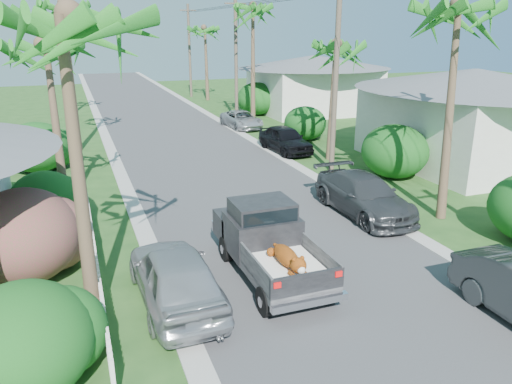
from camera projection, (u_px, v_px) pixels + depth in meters
name	position (u px, v px, depth m)	size (l,w,h in m)	color
ground	(388.00, 339.00, 11.33)	(120.00, 120.00, 0.00)	#22491B
road	(172.00, 133.00, 33.60)	(8.00, 100.00, 0.02)	#38383A
curb_left	(106.00, 137.00, 32.17)	(0.60, 100.00, 0.06)	#A5A39E
curb_right	(233.00, 128.00, 35.01)	(0.60, 100.00, 0.06)	#A5A39E
pickup_truck	(266.00, 239.00, 14.23)	(1.98, 5.12, 2.06)	black
parked_car_rm	(364.00, 196.00, 18.75)	(2.05, 5.03, 1.46)	#313437
parked_car_rf	(285.00, 139.00, 28.23)	(1.73, 4.30, 1.46)	black
parked_car_rd	(242.00, 120.00, 35.14)	(1.95, 4.22, 1.17)	#A7A9AE
parked_car_ln	(175.00, 276.00, 12.54)	(1.86, 4.61, 1.57)	#A3A5AA
palm_l_a	(60.00, 17.00, 9.79)	(4.40, 4.40, 8.20)	brown
palm_l_b	(46.00, 45.00, 17.86)	(4.40, 4.40, 7.40)	brown
palm_l_c	(63.00, 5.00, 26.48)	(4.40, 4.40, 9.20)	brown
palm_l_d	(58.00, 32.00, 37.46)	(4.40, 4.40, 7.70)	brown
palm_r_a	(463.00, 6.00, 16.43)	(4.40, 4.40, 8.70)	brown
palm_r_b	(335.00, 44.00, 25.01)	(4.40, 4.40, 7.20)	brown
palm_r_c	(253.00, 7.00, 34.00)	(4.40, 4.40, 9.40)	brown
palm_r_d	(205.00, 28.00, 47.00)	(4.40, 4.40, 8.00)	brown
shrub_l_a	(24.00, 341.00, 9.40)	(2.60, 2.86, 2.20)	#154C17
shrub_l_b	(23.00, 236.00, 13.70)	(3.00, 3.30, 2.60)	#AE1849
shrub_l_c	(45.00, 200.00, 17.49)	(2.40, 2.64, 2.00)	#154C17
shrub_l_d	(36.00, 147.00, 24.35)	(3.20, 3.52, 2.40)	#154C17
shrub_r_b	(395.00, 151.00, 23.31)	(3.00, 3.30, 2.50)	#154C17
shrub_r_c	(305.00, 123.00, 31.29)	(2.60, 2.86, 2.10)	#154C17
shrub_r_d	(257.00, 99.00, 40.29)	(3.20, 3.52, 2.60)	#154C17
picket_fence	(96.00, 260.00, 14.10)	(0.10, 11.00, 1.00)	white
house_right_near	(470.00, 120.00, 25.61)	(8.00, 9.00, 4.80)	silver
house_right_far	(313.00, 86.00, 41.68)	(9.00, 8.00, 4.60)	silver
utility_pole_b	(336.00, 76.00, 23.32)	(1.60, 0.26, 9.00)	brown
utility_pole_c	(236.00, 59.00, 36.68)	(1.60, 0.26, 9.00)	brown
utility_pole_d	(190.00, 50.00, 50.04)	(1.60, 0.26, 9.00)	brown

